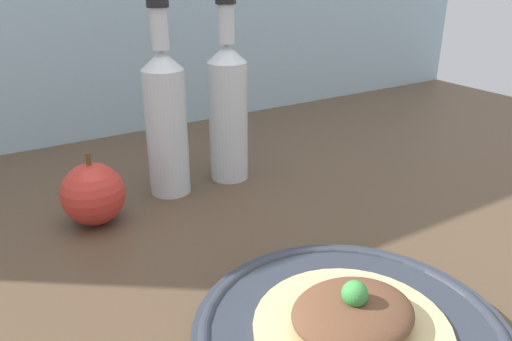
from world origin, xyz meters
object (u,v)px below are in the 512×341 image
Objects in this scene: plate at (351,334)px; cider_bottle_right at (228,109)px; apple at (93,194)px; plated_food at (353,316)px; cider_bottle_left at (166,119)px.

cider_bottle_right reaches higher than plate.
plate is 2.91× the size of apple.
plated_food is 41.36cm from cider_bottle_right.
cider_bottle_right is at bearing 0.00° from cider_bottle_left.
apple is at bearing -162.73° from cider_bottle_left.
cider_bottle_right reaches higher than apple.
cider_bottle_right reaches higher than plated_food.
plated_food is 40.29cm from cider_bottle_left.
plate is 1.62× the size of plated_food.
apple is (-22.59, -3.85, -7.20)cm from cider_bottle_right.
apple is (-13.22, 35.60, 0.98)cm from plated_food.
plated_food is 37.98cm from apple.
plated_food is at bearing 0.00° from plate.
cider_bottle_right is at bearing 9.67° from apple.
plated_food is 0.64× the size of cider_bottle_right.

